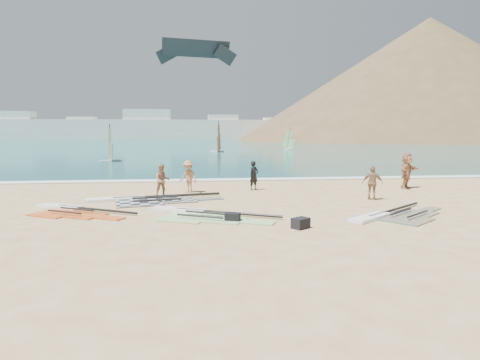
{
  "coord_description": "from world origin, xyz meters",
  "views": [
    {
      "loc": [
        -1.95,
        -13.73,
        3.14
      ],
      "look_at": [
        0.1,
        4.0,
        1.0
      ],
      "focal_mm": 30.0,
      "sensor_mm": 36.0,
      "label": 1
    }
  ],
  "objects": [
    {
      "name": "beachgoer_left",
      "position": [
        -3.5,
        6.03,
        0.79
      ],
      "size": [
        0.89,
        0.76,
        1.59
      ],
      "primitive_type": "imported",
      "rotation": [
        0.0,
        0.0,
        0.22
      ],
      "color": "#A57054",
      "rests_on": "ground"
    },
    {
      "name": "windsurfer_centre",
      "position": [
        2.03,
        49.94,
        1.39
      ],
      "size": [
        2.78,
        3.21,
        4.89
      ],
      "rotation": [
        0.0,
        0.0,
        -0.23
      ],
      "color": "white",
      "rests_on": "ground"
    },
    {
      "name": "beachgoer_mid",
      "position": [
        -2.25,
        7.15,
        0.84
      ],
      "size": [
        1.22,
        1.19,
        1.68
      ],
      "primitive_type": "imported",
      "rotation": [
        0.0,
        0.0,
        -0.74
      ],
      "color": "#A7774F",
      "rests_on": "ground"
    },
    {
      "name": "rig_red",
      "position": [
        -6.85,
        2.51,
        0.05
      ],
      "size": [
        4.44,
        3.52,
        0.19
      ],
      "rotation": [
        0.0,
        0.0,
        -0.52
      ],
      "color": "red",
      "rests_on": "ground"
    },
    {
      "name": "surf_line",
      "position": [
        0.0,
        12.3,
        0.0
      ],
      "size": [
        300.0,
        1.2,
        0.04
      ],
      "primitive_type": "cube",
      "color": "white",
      "rests_on": "ground"
    },
    {
      "name": "windsurfer_right",
      "position": [
        14.81,
        56.16,
        1.16
      ],
      "size": [
        1.99,
        1.99,
        3.82
      ],
      "rotation": [
        0.0,
        0.0,
        0.87
      ],
      "color": "white",
      "rests_on": "ground"
    },
    {
      "name": "beachgoer_right",
      "position": [
        9.87,
        7.33,
        1.0
      ],
      "size": [
        1.83,
        1.62,
        2.0
      ],
      "primitive_type": "imported",
      "rotation": [
        0.0,
        0.0,
        0.67
      ],
      "color": "#AD7857",
      "rests_on": "ground"
    },
    {
      "name": "far_town",
      "position": [
        -15.72,
        150.0,
        4.49
      ],
      "size": [
        160.0,
        8.0,
        12.0
      ],
      "color": "white",
      "rests_on": "ground"
    },
    {
      "name": "kitesurf_kite",
      "position": [
        -1.49,
        34.93,
        12.67
      ],
      "size": [
        9.39,
        2.43,
        2.88
      ],
      "rotation": [
        0.0,
        0.0,
        0.18
      ],
      "color": "black",
      "rests_on": "ground"
    },
    {
      "name": "person_wetsuit",
      "position": [
        1.28,
        7.68,
        0.79
      ],
      "size": [
        0.69,
        0.63,
        1.58
      ],
      "primitive_type": "imported",
      "rotation": [
        0.0,
        0.0,
        0.59
      ],
      "color": "black",
      "rests_on": "ground"
    },
    {
      "name": "gear_bag_near",
      "position": [
        1.5,
        -1.19,
        0.17
      ],
      "size": [
        0.67,
        0.64,
        0.35
      ],
      "primitive_type": "cube",
      "rotation": [
        0.0,
        0.0,
        0.6
      ],
      "color": "black",
      "rests_on": "ground"
    },
    {
      "name": "ground",
      "position": [
        0.0,
        0.0,
        0.0
      ],
      "size": [
        300.0,
        300.0,
        0.0
      ],
      "primitive_type": "plane",
      "color": "#D3B37B",
      "rests_on": "ground"
    },
    {
      "name": "sea",
      "position": [
        0.0,
        132.0,
        0.0
      ],
      "size": [
        300.0,
        240.0,
        0.06
      ],
      "primitive_type": "cube",
      "color": "#0D5B57",
      "rests_on": "ground"
    },
    {
      "name": "rig_grey",
      "position": [
        -4.22,
        4.78,
        0.05
      ],
      "size": [
        6.37,
        3.08,
        0.2
      ],
      "rotation": [
        0.0,
        0.0,
        0.2
      ],
      "color": "#242426",
      "rests_on": "ground"
    },
    {
      "name": "beachgoer_back",
      "position": [
        6.28,
        3.88,
        0.79
      ],
      "size": [
        1.0,
        0.73,
        1.58
      ],
      "primitive_type": "imported",
      "rotation": [
        0.0,
        0.0,
        2.72
      ],
      "color": "#986F4D",
      "rests_on": "ground"
    },
    {
      "name": "gear_bag_far",
      "position": [
        -0.62,
        0.06,
        0.15
      ],
      "size": [
        0.6,
        0.51,
        0.31
      ],
      "primitive_type": "cube",
      "rotation": [
        0.0,
        0.0,
        -0.32
      ],
      "color": "black",
      "rests_on": "ground"
    },
    {
      "name": "windsurfer_left",
      "position": [
        -10.87,
        30.56,
        1.21
      ],
      "size": [
        2.3,
        2.55,
        4.05
      ],
      "rotation": [
        0.0,
        0.0,
        0.38
      ],
      "color": "white",
      "rests_on": "ground"
    },
    {
      "name": "headland_main",
      "position": [
        85.0,
        130.0,
        0.0
      ],
      "size": [
        143.0,
        143.0,
        45.0
      ],
      "primitive_type": "cone",
      "color": "brown",
      "rests_on": "ground"
    },
    {
      "name": "rig_orange",
      "position": [
        5.41,
        0.12,
        0.05
      ],
      "size": [
        4.78,
        3.8,
        0.2
      ],
      "rotation": [
        0.0,
        0.0,
        0.65
      ],
      "color": "orange",
      "rests_on": "ground"
    },
    {
      "name": "rig_green",
      "position": [
        -1.84,
        1.21,
        0.05
      ],
      "size": [
        4.97,
        3.65,
        0.2
      ],
      "rotation": [
        0.0,
        0.0,
        -0.46
      ],
      "color": "#61CE2A",
      "rests_on": "ground"
    }
  ]
}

